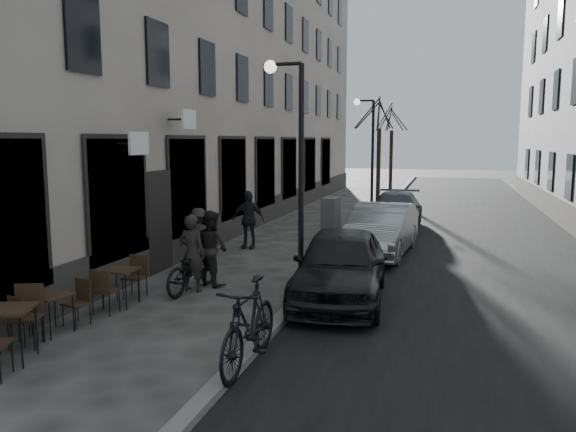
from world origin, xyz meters
The scene contains 21 objects.
ground centered at (0.00, 0.00, 0.00)m, with size 120.00×120.00×0.00m, color #363331.
road centered at (3.85, 16.00, 0.00)m, with size 7.30×60.00×0.00m, color black.
kerb centered at (0.20, 16.00, 0.06)m, with size 0.25×60.00×0.12m, color slate.
building_left centered at (-6.00, 16.50, 8.00)m, with size 4.00×35.00×16.00m, color gray.
streetlamp_near centered at (-0.17, 6.00, 3.16)m, with size 0.90×0.28×5.09m.
streetlamp_far centered at (-0.17, 18.00, 3.16)m, with size 0.90×0.28×5.09m.
tree_near centered at (-0.10, 21.00, 4.66)m, with size 2.40×2.40×5.70m.
tree_far centered at (-0.10, 27.00, 4.66)m, with size 2.40×2.40×5.70m.
bistro_set_a centered at (-3.24, 0.80, 0.52)m, with size 1.01×1.76×1.01m.
bistro_set_b centered at (-3.45, 2.03, 0.43)m, with size 0.70×1.46×0.84m.
bistro_set_c centered at (-3.25, 3.86, 0.47)m, with size 0.64×1.55×0.91m.
utility_cabinet centered at (-0.80, 13.24, 0.69)m, with size 0.50×0.92×1.37m, color #5C5C5E.
bicycle centered at (-2.33, 5.29, 0.53)m, with size 0.70×2.02×1.06m, color black.
cyclist_rider centered at (-2.33, 5.29, 0.87)m, with size 0.63×0.42×1.74m, color #272421.
pedestrian_near centered at (-2.12, 5.90, 0.88)m, with size 0.86×0.67×1.76m, color black.
pedestrian_mid centered at (-3.38, 7.90, 0.77)m, with size 0.99×0.57×1.54m, color #2D2927.
pedestrian_far centered at (-2.83, 10.34, 0.90)m, with size 1.06×0.44×1.81m, color black.
car_near centered at (1.00, 5.45, 0.76)m, with size 1.80×4.48×1.53m, color black.
car_mid centered at (1.27, 10.47, 0.75)m, with size 1.59×4.55×1.50m, color #9EA2A6.
car_far centered at (1.22, 15.60, 0.68)m, with size 1.92×4.72×1.37m, color #3D4048.
moped centered at (0.35, 1.61, 0.66)m, with size 0.62×2.19×1.32m, color black.
Camera 1 is at (3.11, -5.94, 3.38)m, focal length 35.00 mm.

